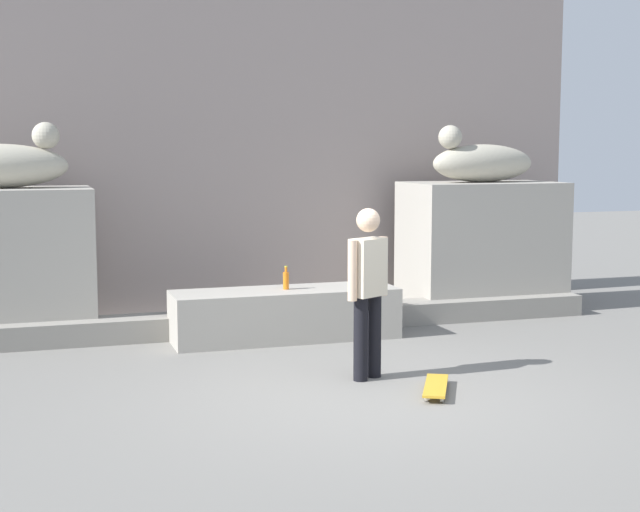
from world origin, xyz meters
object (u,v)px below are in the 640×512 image
object	(u,v)px
bottle_orange	(286,280)
skater	(368,285)
skateboard	(436,386)
statue_reclining_right	(481,162)
bottle_clear	(359,272)
statue_reclining_left	(1,164)

from	to	relation	value
bottle_orange	skater	bearing A→B (deg)	-82.95
skateboard	bottle_orange	distance (m)	2.88
statue_reclining_right	skater	bearing A→B (deg)	39.80
bottle_orange	bottle_clear	distance (m)	1.03
statue_reclining_left	statue_reclining_right	bearing A→B (deg)	-2.12
skater	bottle_orange	xyz separation A→B (m)	(-0.25, 2.04, -0.22)
bottle_clear	statue_reclining_left	bearing A→B (deg)	167.95
skater	bottle_clear	bearing A→B (deg)	-136.83
statue_reclining_right	bottle_clear	bearing A→B (deg)	14.46
statue_reclining_left	skater	xyz separation A→B (m)	(3.39, -3.17, -1.13)
statue_reclining_right	bottle_clear	distance (m)	2.64
statue_reclining_left	skateboard	size ratio (longest dim) A/B	2.02
statue_reclining_right	bottle_orange	distance (m)	3.57
statue_reclining_right	skateboard	distance (m)	4.98
statue_reclining_left	skater	world-z (taller)	statue_reclining_left
skateboard	statue_reclining_right	bearing A→B (deg)	175.32
statue_reclining_left	skater	bearing A→B (deg)	-45.16
statue_reclining_left	skateboard	world-z (taller)	statue_reclining_left
statue_reclining_left	statue_reclining_right	size ratio (longest dim) A/B	0.97
statue_reclining_left	skateboard	xyz separation A→B (m)	(3.81, -3.86, -1.99)
bottle_orange	skateboard	bearing A→B (deg)	-76.22
skateboard	bottle_orange	size ratio (longest dim) A/B	2.90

